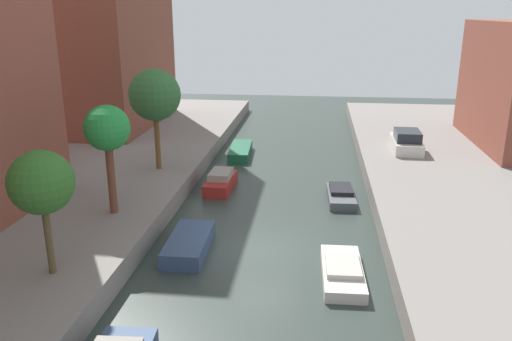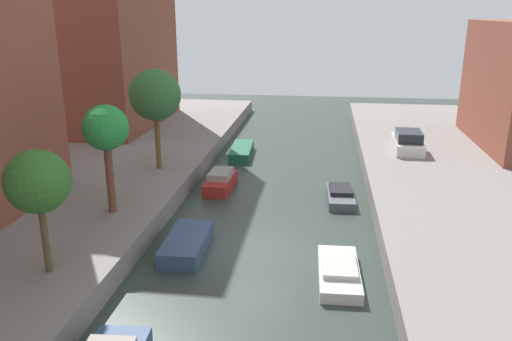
% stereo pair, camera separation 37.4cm
% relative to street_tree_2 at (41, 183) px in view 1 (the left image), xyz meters
% --- Properties ---
extents(ground_plane, '(84.00, 84.00, 0.00)m').
position_rel_street_tree_2_xyz_m(ground_plane, '(7.14, 4.75, -4.36)').
color(ground_plane, '#2D3833').
extents(street_tree_2, '(2.21, 2.21, 4.49)m').
position_rel_street_tree_2_xyz_m(street_tree_2, '(0.00, 0.00, 0.00)').
color(street_tree_2, brown).
rests_on(street_tree_2, quay_left).
extents(street_tree_3, '(2.04, 2.04, 5.00)m').
position_rel_street_tree_2_xyz_m(street_tree_3, '(0.00, 5.73, 0.51)').
color(street_tree_3, brown).
rests_on(street_tree_3, quay_left).
extents(street_tree_4, '(2.95, 2.95, 5.82)m').
position_rel_street_tree_2_xyz_m(street_tree_4, '(0.00, 12.64, 0.96)').
color(street_tree_4, brown).
rests_on(street_tree_4, quay_left).
extents(parked_car, '(1.86, 4.08, 1.39)m').
position_rel_street_tree_2_xyz_m(parked_car, '(15.13, 18.58, -2.78)').
color(parked_car, beige).
rests_on(parked_car, quay_right).
extents(moored_boat_left_2, '(1.72, 3.81, 0.69)m').
position_rel_street_tree_2_xyz_m(moored_boat_left_2, '(3.89, 4.16, -4.01)').
color(moored_boat_left_2, '#33476B').
rests_on(moored_boat_left_2, ground_plane).
extents(moored_boat_left_3, '(1.47, 3.44, 1.09)m').
position_rel_street_tree_2_xyz_m(moored_boat_left_3, '(3.77, 12.22, -3.90)').
color(moored_boat_left_3, maroon).
rests_on(moored_boat_left_3, ground_plane).
extents(moored_boat_left_4, '(1.63, 4.46, 0.65)m').
position_rel_street_tree_2_xyz_m(moored_boat_left_4, '(3.83, 19.47, -4.03)').
color(moored_boat_left_4, '#195638').
rests_on(moored_boat_left_4, ground_plane).
extents(moored_boat_right_2, '(1.66, 3.91, 0.65)m').
position_rel_street_tree_2_xyz_m(moored_boat_right_2, '(10.34, 2.66, -4.07)').
color(moored_boat_right_2, beige).
rests_on(moored_boat_right_2, ground_plane).
extents(moored_boat_right_3, '(1.55, 3.43, 0.68)m').
position_rel_street_tree_2_xyz_m(moored_boat_right_3, '(10.61, 11.22, -4.06)').
color(moored_boat_right_3, '#4C5156').
rests_on(moored_boat_right_3, ground_plane).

